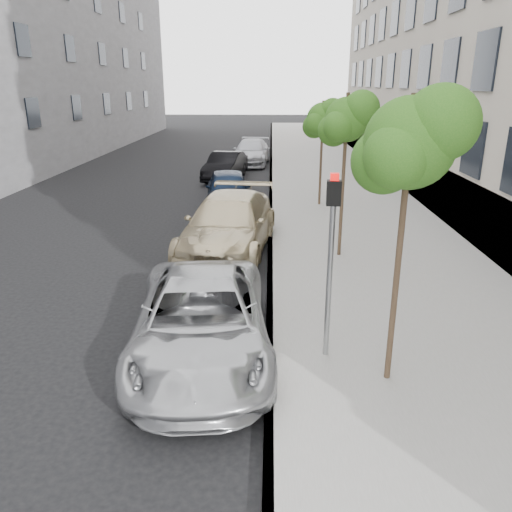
{
  "coord_description": "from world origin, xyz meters",
  "views": [
    {
      "loc": [
        1.17,
        -5.99,
        4.92
      ],
      "look_at": [
        0.88,
        3.87,
        1.5
      ],
      "focal_mm": 35.0,
      "sensor_mm": 36.0,
      "label": 1
    }
  ],
  "objects_px": {
    "tree_near": "(412,143)",
    "minivan": "(201,320)",
    "tree_mid": "(348,120)",
    "signal_pole": "(331,247)",
    "sedan_rear": "(251,152)",
    "sedan_black": "(225,166)",
    "suv": "(229,225)",
    "tree_far": "(323,119)",
    "sedan_blue": "(228,189)"
  },
  "relations": [
    {
      "from": "tree_far",
      "to": "tree_mid",
      "type": "bearing_deg",
      "value": -90.0
    },
    {
      "from": "sedan_blue",
      "to": "sedan_rear",
      "type": "distance_m",
      "value": 11.79
    },
    {
      "from": "tree_near",
      "to": "tree_far",
      "type": "distance_m",
      "value": 13.01
    },
    {
      "from": "tree_near",
      "to": "tree_far",
      "type": "xyz_separation_m",
      "value": [
        -0.0,
        13.0,
        -0.51
      ]
    },
    {
      "from": "tree_far",
      "to": "minivan",
      "type": "height_order",
      "value": "tree_far"
    },
    {
      "from": "minivan",
      "to": "tree_mid",
      "type": "bearing_deg",
      "value": 54.0
    },
    {
      "from": "tree_far",
      "to": "sedan_black",
      "type": "bearing_deg",
      "value": 125.78
    },
    {
      "from": "minivan",
      "to": "sedan_rear",
      "type": "height_order",
      "value": "sedan_rear"
    },
    {
      "from": "tree_far",
      "to": "minivan",
      "type": "relative_size",
      "value": 0.8
    },
    {
      "from": "tree_far",
      "to": "sedan_blue",
      "type": "xyz_separation_m",
      "value": [
        -3.83,
        -0.09,
        -2.82
      ]
    },
    {
      "from": "tree_far",
      "to": "signal_pole",
      "type": "bearing_deg",
      "value": -94.68
    },
    {
      "from": "sedan_blue",
      "to": "minivan",
      "type": "bearing_deg",
      "value": -93.11
    },
    {
      "from": "signal_pole",
      "to": "suv",
      "type": "relative_size",
      "value": 0.57
    },
    {
      "from": "signal_pole",
      "to": "tree_mid",
      "type": "bearing_deg",
      "value": 83.64
    },
    {
      "from": "tree_near",
      "to": "suv",
      "type": "distance_m",
      "value": 8.48
    },
    {
      "from": "signal_pole",
      "to": "suv",
      "type": "xyz_separation_m",
      "value": [
        -2.32,
        6.35,
        -1.38
      ]
    },
    {
      "from": "suv",
      "to": "sedan_rear",
      "type": "height_order",
      "value": "suv"
    },
    {
      "from": "sedan_blue",
      "to": "sedan_black",
      "type": "height_order",
      "value": "sedan_blue"
    },
    {
      "from": "suv",
      "to": "tree_far",
      "type": "bearing_deg",
      "value": 67.19
    },
    {
      "from": "tree_near",
      "to": "minivan",
      "type": "distance_m",
      "value": 4.8
    },
    {
      "from": "sedan_blue",
      "to": "sedan_black",
      "type": "bearing_deg",
      "value": 90.64
    },
    {
      "from": "suv",
      "to": "sedan_blue",
      "type": "relative_size",
      "value": 1.32
    },
    {
      "from": "tree_far",
      "to": "suv",
      "type": "height_order",
      "value": "tree_far"
    },
    {
      "from": "sedan_blue",
      "to": "tree_near",
      "type": "bearing_deg",
      "value": -78.98
    },
    {
      "from": "tree_near",
      "to": "suv",
      "type": "height_order",
      "value": "tree_near"
    },
    {
      "from": "sedan_rear",
      "to": "signal_pole",
      "type": "bearing_deg",
      "value": -80.08
    },
    {
      "from": "tree_near",
      "to": "sedan_black",
      "type": "bearing_deg",
      "value": 103.18
    },
    {
      "from": "tree_near",
      "to": "signal_pole",
      "type": "height_order",
      "value": "tree_near"
    },
    {
      "from": "sedan_rear",
      "to": "tree_far",
      "type": "bearing_deg",
      "value": -69.73
    },
    {
      "from": "sedan_rear",
      "to": "sedan_black",
      "type": "bearing_deg",
      "value": -97.88
    },
    {
      "from": "tree_near",
      "to": "tree_mid",
      "type": "bearing_deg",
      "value": 90.0
    },
    {
      "from": "tree_far",
      "to": "suv",
      "type": "xyz_separation_m",
      "value": [
        -3.33,
        -5.9,
        -2.73
      ]
    },
    {
      "from": "signal_pole",
      "to": "sedan_blue",
      "type": "relative_size",
      "value": 0.75
    },
    {
      "from": "signal_pole",
      "to": "sedan_rear",
      "type": "distance_m",
      "value": 24.1
    },
    {
      "from": "tree_near",
      "to": "sedan_black",
      "type": "relative_size",
      "value": 1.09
    },
    {
      "from": "tree_far",
      "to": "suv",
      "type": "bearing_deg",
      "value": -119.43
    },
    {
      "from": "tree_far",
      "to": "minivan",
      "type": "distance_m",
      "value": 12.9
    },
    {
      "from": "signal_pole",
      "to": "tree_near",
      "type": "bearing_deg",
      "value": -33.28
    },
    {
      "from": "tree_far",
      "to": "signal_pole",
      "type": "relative_size",
      "value": 1.26
    },
    {
      "from": "tree_mid",
      "to": "sedan_black",
      "type": "height_order",
      "value": "tree_mid"
    },
    {
      "from": "tree_near",
      "to": "signal_pole",
      "type": "xyz_separation_m",
      "value": [
        -1.0,
        0.75,
        -1.85
      ]
    },
    {
      "from": "minivan",
      "to": "sedan_black",
      "type": "xyz_separation_m",
      "value": [
        -1.18,
        18.39,
        -0.02
      ]
    },
    {
      "from": "suv",
      "to": "sedan_black",
      "type": "distance_m",
      "value": 12.21
    },
    {
      "from": "signal_pole",
      "to": "tree_far",
      "type": "bearing_deg",
      "value": 88.85
    },
    {
      "from": "tree_near",
      "to": "tree_mid",
      "type": "height_order",
      "value": "tree_near"
    },
    {
      "from": "tree_mid",
      "to": "suv",
      "type": "xyz_separation_m",
      "value": [
        -3.33,
        0.6,
        -3.13
      ]
    },
    {
      "from": "tree_far",
      "to": "sedan_blue",
      "type": "height_order",
      "value": "tree_far"
    },
    {
      "from": "tree_mid",
      "to": "signal_pole",
      "type": "distance_m",
      "value": 6.09
    },
    {
      "from": "tree_mid",
      "to": "tree_far",
      "type": "bearing_deg",
      "value": 90.0
    },
    {
      "from": "tree_mid",
      "to": "sedan_black",
      "type": "bearing_deg",
      "value": 109.46
    }
  ]
}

